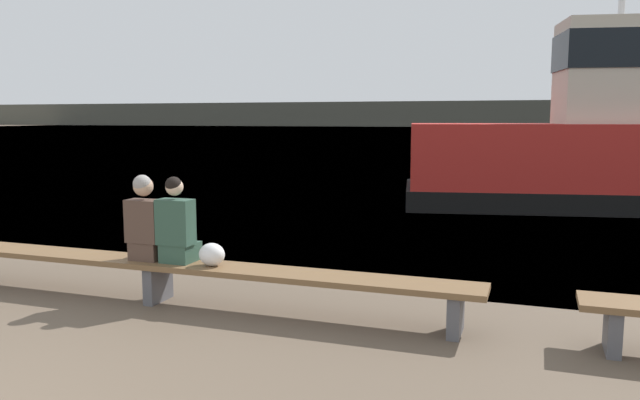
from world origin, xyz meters
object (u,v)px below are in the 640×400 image
at_px(bench_main, 158,268).
at_px(person_right, 177,226).
at_px(tugboat_red, 611,150).
at_px(shopping_bag, 212,255).
at_px(person_left, 146,222).

bearing_deg(bench_main, person_right, 1.36).
bearing_deg(tugboat_red, person_right, 140.51).
bearing_deg(bench_main, shopping_bag, -1.77).
bearing_deg(tugboat_red, shopping_bag, 142.63).
bearing_deg(tugboat_red, person_left, 138.73).
xyz_separation_m(person_left, tugboat_red, (5.71, 9.68, 0.43)).
xyz_separation_m(bench_main, person_left, (-0.14, 0.00, 0.52)).
xyz_separation_m(person_left, person_right, (0.40, 0.00, -0.02)).
distance_m(person_left, person_right, 0.40).
bearing_deg(person_left, person_right, 0.29).
distance_m(bench_main, tugboat_red, 11.21).
relative_size(person_left, person_right, 1.01).
bearing_deg(person_right, bench_main, -178.64).
bearing_deg(person_left, tugboat_red, 59.49).
xyz_separation_m(bench_main, shopping_bag, (0.71, -0.02, 0.21)).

